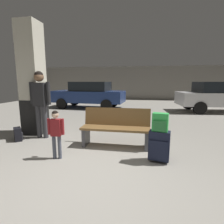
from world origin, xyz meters
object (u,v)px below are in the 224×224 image
Objects in this scene: suitcase at (159,146)px; child at (56,129)px; bench at (116,128)px; adult at (40,97)px; structural_pillar at (33,80)px; backpack_bright at (160,122)px; backpack_dark_floor at (18,134)px; parked_car_side at (220,96)px; parked_car_far at (89,94)px.

child is (-1.98, -0.18, 0.28)m from suitcase.
adult reaches higher than bench.
bench is at bearing -14.55° from structural_pillar.
backpack_bright is at bearing -21.90° from structural_pillar.
backpack_bright is 3.18m from adult.
backpack_dark_floor is (-3.49, 0.66, -0.60)m from backpack_bright.
backpack_dark_floor is at bearing -144.32° from adult.
parked_car_side is 1.00× the size of parked_car_far.
structural_pillar is 0.74× the size of parked_car_side.
parked_car_side reaches higher than backpack_dark_floor.
suitcase is 0.14× the size of parked_car_far.
child is 0.54× the size of adult.
backpack_bright is 0.19× the size of adult.
parked_car_far is at bearing 117.03° from backpack_bright.
backpack_bright is 0.08× the size of parked_car_far.
structural_pillar is at bearing 165.45° from bench.
child reaches higher than suitcase.
parked_car_far is (0.11, 5.96, 0.64)m from backpack_dark_floor.
suitcase is 0.45m from backpack_bright.
adult is (-2.07, 0.27, 0.66)m from bench.
parked_car_far reaches higher than bench.
parked_car_far is at bearing 101.63° from child.
bench is 2.66× the size of suitcase.
backpack_bright is 7.43m from parked_car_far.
child is (-1.04, -0.91, 0.15)m from bench.
parked_car_far is at bearing 93.82° from adult.
structural_pillar is at bearing 133.07° from child.
parked_car_side and parked_car_far have the same top height.
backpack_bright is 0.08× the size of parked_car_side.
bench is at bearing 41.19° from child.
bench is (2.51, -0.65, -1.12)m from structural_pillar.
suitcase is (0.93, -0.73, -0.12)m from bench.
structural_pillar is 9.24× the size of backpack_bright.
child is at bearing -138.81° from bench.
child is 1.65m from adult.
structural_pillar is 1.96× the size of bench.
child is at bearing -174.75° from backpack_bright.
parked_car_side is at bearing 60.96° from suitcase.
backpack_bright is 1.00× the size of backpack_dark_floor.
backpack_bright reaches higher than suitcase.
structural_pillar is 2.35m from child.
structural_pillar is at bearing -90.68° from parked_car_far.
suitcase is at bearing -62.97° from parked_car_far.
backpack_bright is at bearing -119.04° from parked_car_side.
child reaches higher than bench.
bench is 0.38× the size of parked_car_side.
suitcase is at bearing -21.89° from structural_pillar.
parked_car_far is (-6.90, 0.28, 0.00)m from parked_car_side.
child reaches higher than backpack_bright.
bench is 1.66× the size of child.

